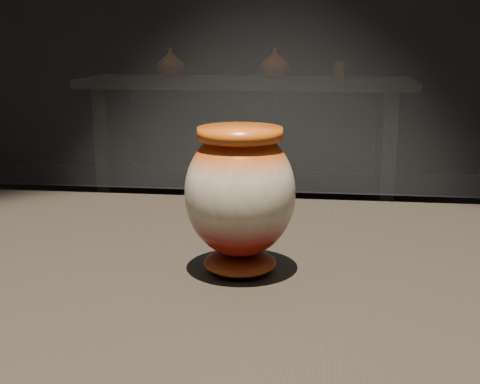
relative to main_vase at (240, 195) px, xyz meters
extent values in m
cube|color=black|center=(-0.10, -0.03, -0.12)|extent=(2.00, 0.80, 0.05)
ellipsoid|color=maroon|center=(0.00, 0.00, -0.08)|extent=(0.09, 0.09, 0.02)
ellipsoid|color=beige|center=(0.00, 0.00, 0.00)|extent=(0.13, 0.13, 0.15)
cylinder|color=#D95214|center=(0.00, 0.00, 0.07)|extent=(0.10, 0.10, 0.01)
cube|color=black|center=(-0.39, 3.32, -0.12)|extent=(2.00, 0.60, 0.05)
cube|color=black|center=(-1.24, 3.32, -0.57)|extent=(0.08, 0.50, 0.85)
cube|color=black|center=(0.46, 3.32, -0.57)|extent=(0.08, 0.50, 0.85)
imported|color=brown|center=(-0.87, 3.36, -0.01)|extent=(0.21, 0.21, 0.18)
imported|color=maroon|center=(-0.22, 3.37, -0.01)|extent=(0.24, 0.24, 0.18)
cylinder|color=brown|center=(0.17, 3.28, -0.04)|extent=(0.06, 0.06, 0.11)
camera|label=1|loc=(0.10, -0.75, 0.19)|focal=50.00mm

